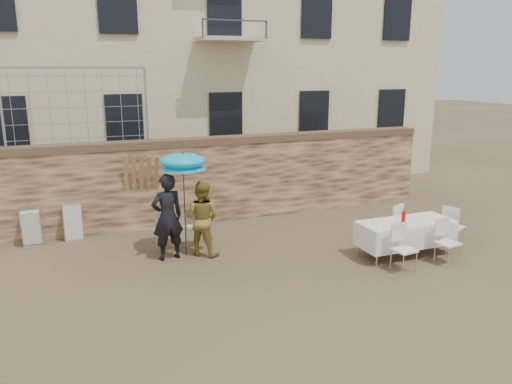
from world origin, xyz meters
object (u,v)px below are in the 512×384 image
object	(u,v)px
table_chair_front_right	(448,242)
couple_chair_right	(194,226)
man_suit	(167,217)
table_chair_side	(453,225)
table_chair_front_left	(404,249)
banquet_table	(406,223)
chair_stack_left	(32,224)
table_chair_back	(391,223)
woman_dress	(202,218)
umbrella	(183,164)
couple_chair_left	(163,230)
soda_bottle	(403,218)
chair_stack_right	(73,220)

from	to	relation	value
table_chair_front_right	couple_chair_right	bearing A→B (deg)	137.76
man_suit	table_chair_side	world-z (taller)	man_suit
table_chair_front_left	banquet_table	bearing A→B (deg)	43.86
couple_chair_right	chair_stack_left	distance (m)	3.80
man_suit	table_chair_front_right	xyz separation A→B (m)	(5.37, -2.39, -0.46)
table_chair_front_left	table_chair_back	size ratio (longest dim) A/B	1.00
banquet_table	table_chair_front_left	size ratio (longest dim) A/B	2.19
couple_chair_right	table_chair_front_right	size ratio (longest dim) A/B	1.00
woman_dress	umbrella	size ratio (longest dim) A/B	0.77
table_chair_front_left	table_chair_side	size ratio (longest dim) A/B	1.00
woman_dress	table_chair_side	bearing A→B (deg)	-154.94
couple_chair_right	woman_dress	bearing A→B (deg)	102.72
couple_chair_left	soda_bottle	world-z (taller)	soda_bottle
banquet_table	chair_stack_right	xyz separation A→B (m)	(-6.73, 3.78, -0.27)
table_chair_back	chair_stack_right	world-z (taller)	table_chair_back
woman_dress	umbrella	world-z (taller)	umbrella
man_suit	table_chair_back	world-z (taller)	man_suit
man_suit	table_chair_back	bearing A→B (deg)	161.59
woman_dress	table_chair_side	xyz separation A→B (m)	(5.52, -1.54, -0.34)
table_chair_back	woman_dress	bearing A→B (deg)	-30.29
man_suit	table_chair_front_left	xyz separation A→B (m)	(4.27, -2.39, -0.46)
man_suit	umbrella	world-z (taller)	umbrella
table_chair_back	table_chair_side	distance (m)	1.39
umbrella	chair_stack_right	distance (m)	3.42
table_chair_front_left	chair_stack_right	xyz separation A→B (m)	(-6.13, 4.53, -0.02)
banquet_table	chair_stack_right	bearing A→B (deg)	150.70
couple_chair_right	table_chair_back	world-z (taller)	same
woman_dress	umbrella	bearing A→B (deg)	24.71
table_chair_back	chair_stack_left	distance (m)	8.37
table_chair_front_left	table_chair_side	world-z (taller)	same
table_chair_front_right	table_chair_back	xyz separation A→B (m)	(-0.30, 1.55, 0.00)
umbrella	chair_stack_right	size ratio (longest dim) A/B	2.33
table_chair_front_left	table_chair_back	distance (m)	1.74
man_suit	couple_chair_left	bearing A→B (deg)	-99.00
banquet_table	table_chair_front_left	distance (m)	0.99
couple_chair_right	chair_stack_left	bearing A→B (deg)	-17.09
woman_dress	table_chair_back	xyz separation A→B (m)	(4.32, -0.84, -0.34)
umbrella	banquet_table	distance (m)	4.97
chair_stack_right	couple_chair_right	bearing A→B (deg)	-31.78
chair_stack_left	chair_stack_right	distance (m)	0.90
couple_chair_right	chair_stack_right	distance (m)	3.01
chair_stack_right	table_chair_side	bearing A→B (deg)	-24.33
table_chair_side	table_chair_front_right	bearing A→B (deg)	109.91
umbrella	table_chair_front_right	bearing A→B (deg)	-26.62
table_chair_side	couple_chair_right	bearing A→B (deg)	45.98
banquet_table	table_chair_back	bearing A→B (deg)	75.96
man_suit	umbrella	distance (m)	1.17
woman_dress	table_chair_front_left	size ratio (longest dim) A/B	1.72
banquet_table	table_chair_front_left	xyz separation A→B (m)	(-0.60, -0.75, -0.25)
man_suit	couple_chair_right	world-z (taller)	man_suit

